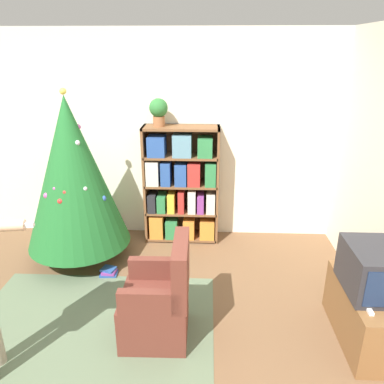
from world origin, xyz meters
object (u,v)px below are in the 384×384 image
potted_plant (159,110)px  bookshelf (181,187)px  television (376,270)px  armchair (159,304)px  christmas_tree (73,174)px

potted_plant → bookshelf: bearing=-2.6°
television → armchair: armchair is taller
television → armchair: 1.80m
bookshelf → christmas_tree: christmas_tree is taller
television → potted_plant: (-1.96, 1.78, 0.99)m
bookshelf → potted_plant: bearing=177.4°
bookshelf → armchair: bookshelf is taller
television → potted_plant: potted_plant is taller
bookshelf → christmas_tree: size_ratio=0.75×
christmas_tree → armchair: bearing=-48.5°
armchair → potted_plant: bearing=-174.7°
armchair → television: bearing=89.9°
bookshelf → television: 2.46m
bookshelf → armchair: size_ratio=1.62×
armchair → potted_plant: potted_plant is taller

